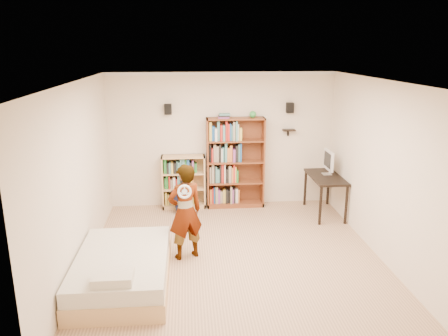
# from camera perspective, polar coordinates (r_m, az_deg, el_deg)

# --- Properties ---
(ground) EXTENTS (4.50, 5.00, 0.01)m
(ground) POSITION_cam_1_polar(r_m,az_deg,el_deg) (6.90, 1.41, -11.75)
(ground) COLOR tan
(ground) RESTS_ON ground
(room_shell) EXTENTS (4.52, 5.02, 2.71)m
(room_shell) POSITION_cam_1_polar(r_m,az_deg,el_deg) (6.29, 1.52, 2.66)
(room_shell) COLOR beige
(room_shell) RESTS_ON ground
(crown_molding) EXTENTS (4.50, 5.00, 0.06)m
(crown_molding) POSITION_cam_1_polar(r_m,az_deg,el_deg) (6.15, 1.58, 10.94)
(crown_molding) COLOR silver
(crown_molding) RESTS_ON room_shell
(speaker_left) EXTENTS (0.14, 0.12, 0.20)m
(speaker_left) POSITION_cam_1_polar(r_m,az_deg,el_deg) (8.58, -7.33, 7.63)
(speaker_left) COLOR black
(speaker_left) RESTS_ON room_shell
(speaker_right) EXTENTS (0.14, 0.12, 0.20)m
(speaker_right) POSITION_cam_1_polar(r_m,az_deg,el_deg) (8.81, 8.61, 7.78)
(speaker_right) COLOR black
(speaker_right) RESTS_ON room_shell
(wall_shelf) EXTENTS (0.25, 0.16, 0.02)m
(wall_shelf) POSITION_cam_1_polar(r_m,az_deg,el_deg) (8.89, 8.48, 4.92)
(wall_shelf) COLOR black
(wall_shelf) RESTS_ON room_shell
(tall_bookshelf) EXTENTS (1.15, 0.34, 1.82)m
(tall_bookshelf) POSITION_cam_1_polar(r_m,az_deg,el_deg) (8.77, 1.50, 0.66)
(tall_bookshelf) COLOR brown
(tall_bookshelf) RESTS_ON ground
(low_bookshelf) EXTENTS (0.86, 0.32, 1.08)m
(low_bookshelf) POSITION_cam_1_polar(r_m,az_deg,el_deg) (8.83, -5.29, -1.82)
(low_bookshelf) COLOR tan
(low_bookshelf) RESTS_ON ground
(computer_desk) EXTENTS (0.57, 1.13, 0.77)m
(computer_desk) POSITION_cam_1_polar(r_m,az_deg,el_deg) (8.71, 13.01, -3.45)
(computer_desk) COLOR black
(computer_desk) RESTS_ON ground
(imac) EXTENTS (0.11, 0.48, 0.47)m
(imac) POSITION_cam_1_polar(r_m,az_deg,el_deg) (8.65, 13.37, 0.70)
(imac) COLOR silver
(imac) RESTS_ON computer_desk
(daybed) EXTENTS (1.24, 1.90, 0.56)m
(daybed) POSITION_cam_1_polar(r_m,az_deg,el_deg) (6.25, -13.13, -12.36)
(daybed) COLOR silver
(daybed) RESTS_ON ground
(person) EXTENTS (0.64, 0.54, 1.50)m
(person) POSITION_cam_1_polar(r_m,az_deg,el_deg) (6.67, -5.09, -5.73)
(person) COLOR black
(person) RESTS_ON ground
(wii_wheel) EXTENTS (0.21, 0.08, 0.21)m
(wii_wheel) POSITION_cam_1_polar(r_m,az_deg,el_deg) (6.26, -5.18, -3.10)
(wii_wheel) COLOR silver
(wii_wheel) RESTS_ON person
(navy_bag) EXTENTS (0.41, 0.30, 0.51)m
(navy_bag) POSITION_cam_1_polar(r_m,az_deg,el_deg) (8.62, -5.43, -4.27)
(navy_bag) COLOR black
(navy_bag) RESTS_ON ground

